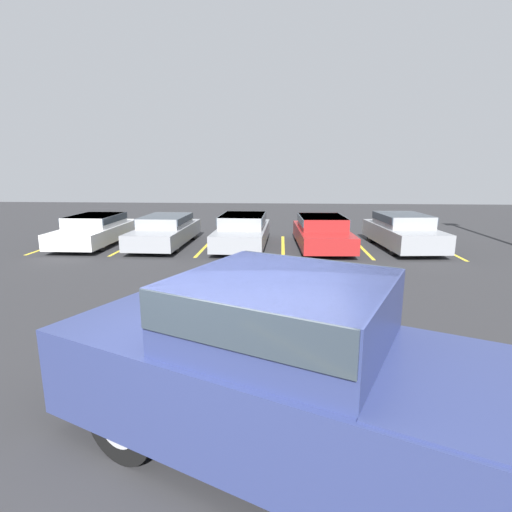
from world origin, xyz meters
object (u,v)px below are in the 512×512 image
at_px(pickup_truck, 309,377).
at_px(parked_sedan_d, 322,231).
at_px(parked_sedan_b, 166,230).
at_px(parked_sedan_a, 95,229).
at_px(parked_sedan_e, 403,230).
at_px(parked_sedan_c, 243,229).

distance_m(pickup_truck, parked_sedan_d, 11.33).
bearing_deg(pickup_truck, parked_sedan_b, 137.23).
distance_m(parked_sedan_a, parked_sedan_e, 11.69).
bearing_deg(parked_sedan_e, parked_sedan_d, -93.95).
xyz_separation_m(pickup_truck, parked_sedan_c, (-1.73, 11.32, -0.29)).
distance_m(parked_sedan_a, parked_sedan_b, 2.77).
bearing_deg(parked_sedan_b, pickup_truck, 23.47).
relative_size(pickup_truck, parked_sedan_d, 1.27).
bearing_deg(parked_sedan_c, pickup_truck, 10.04).
height_order(parked_sedan_b, parked_sedan_e, parked_sedan_e).
xyz_separation_m(parked_sedan_b, parked_sedan_c, (2.98, -0.00, 0.03)).
bearing_deg(parked_sedan_d, parked_sedan_a, -93.10).
height_order(parked_sedan_d, parked_sedan_e, parked_sedan_e).
relative_size(parked_sedan_b, parked_sedan_d, 1.01).
relative_size(parked_sedan_c, parked_sedan_e, 1.06).
height_order(parked_sedan_c, parked_sedan_e, parked_sedan_e).
bearing_deg(parked_sedan_d, parked_sedan_e, 88.49).
bearing_deg(pickup_truck, parked_sedan_a, 148.10).
bearing_deg(parked_sedan_c, parked_sedan_a, -88.64).
xyz_separation_m(pickup_truck, parked_sedan_d, (1.23, 11.26, -0.31)).
relative_size(parked_sedan_b, parked_sedan_e, 1.05).
bearing_deg(parked_sedan_e, parked_sedan_a, -95.13).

